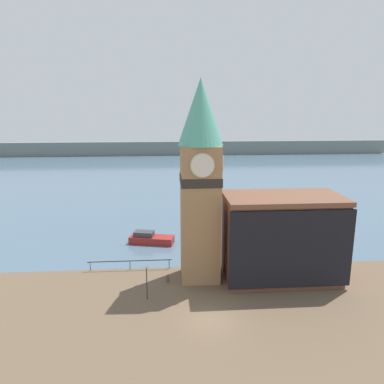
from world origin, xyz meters
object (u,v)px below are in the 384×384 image
object	(u,v)px
clock_tower	(200,177)
pier_building	(282,238)
boat_near	(150,239)
mooring_bollard_near	(168,278)
lamp_post	(147,275)

from	to	relation	value
clock_tower	pier_building	xyz separation A→B (m)	(8.53, -0.79, -6.46)
clock_tower	boat_near	distance (m)	15.98
pier_building	boat_near	xyz separation A→B (m)	(-14.17, 11.54, -3.93)
boat_near	mooring_bollard_near	size ratio (longest dim) A/B	7.37
mooring_bollard_near	lamp_post	world-z (taller)	lamp_post
pier_building	boat_near	distance (m)	18.70
pier_building	lamp_post	distance (m)	14.57
boat_near	lamp_post	xyz separation A→B (m)	(0.17, -15.01, 1.86)
pier_building	mooring_bollard_near	distance (m)	12.70
clock_tower	boat_near	bearing A→B (deg)	117.67
clock_tower	mooring_bollard_near	size ratio (longest dim) A/B	24.73
clock_tower	mooring_bollard_near	world-z (taller)	clock_tower
clock_tower	boat_near	xyz separation A→B (m)	(-5.64, 10.75, -10.39)
boat_near	lamp_post	size ratio (longest dim) A/B	1.77
boat_near	mooring_bollard_near	distance (m)	11.83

